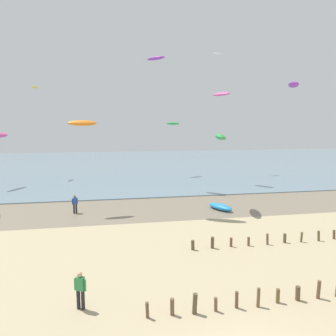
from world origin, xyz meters
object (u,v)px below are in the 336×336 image
at_px(kite_aloft_1, 82,123).
at_px(kite_aloft_3, 35,87).
at_px(grounded_kite, 220,207).
at_px(person_mid_beach, 75,204).
at_px(person_left_flank, 80,289).
at_px(kite_aloft_11, 221,94).
at_px(kite_aloft_6, 173,124).
at_px(kite_aloft_8, 218,54).
at_px(kite_aloft_0, 293,85).
at_px(kite_aloft_7, 220,137).
at_px(kite_aloft_10, 156,58).

xyz_separation_m(kite_aloft_1, kite_aloft_3, (-8.88, 22.47, 5.88)).
relative_size(grounded_kite, kite_aloft_1, 1.10).
bearing_deg(kite_aloft_3, grounded_kite, -128.07).
xyz_separation_m(person_mid_beach, kite_aloft_1, (0.84, 0.54, 7.42)).
xyz_separation_m(person_left_flank, kite_aloft_3, (-9.99, 38.91, 13.30)).
bearing_deg(kite_aloft_11, grounded_kite, -51.97).
height_order(grounded_kite, kite_aloft_3, kite_aloft_3).
bearing_deg(kite_aloft_6, kite_aloft_8, -10.15).
relative_size(kite_aloft_0, kite_aloft_6, 1.14).
bearing_deg(kite_aloft_3, person_left_flank, -155.44).
xyz_separation_m(grounded_kite, kite_aloft_11, (5.01, 13.98, 12.30)).
distance_m(grounded_kite, kite_aloft_3, 35.49).
distance_m(person_left_flank, kite_aloft_7, 20.02).
bearing_deg(person_mid_beach, kite_aloft_7, -3.77).
height_order(person_left_flank, kite_aloft_3, kite_aloft_3).
distance_m(person_left_flank, kite_aloft_10, 31.93).
distance_m(person_mid_beach, kite_aloft_1, 7.49).
distance_m(person_left_flank, kite_aloft_11, 35.10).
height_order(kite_aloft_1, kite_aloft_11, kite_aloft_11).
bearing_deg(kite_aloft_10, kite_aloft_7, 155.50).
xyz_separation_m(person_mid_beach, kite_aloft_11, (18.71, 12.64, 11.67)).
distance_m(person_left_flank, kite_aloft_6, 39.20).
relative_size(person_mid_beach, kite_aloft_6, 0.63).
height_order(kite_aloft_8, kite_aloft_10, kite_aloft_8).
xyz_separation_m(person_mid_beach, kite_aloft_0, (23.76, 3.28, 11.80)).
distance_m(kite_aloft_6, kite_aloft_11, 10.45).
relative_size(person_mid_beach, kite_aloft_1, 0.65).
relative_size(kite_aloft_1, kite_aloft_7, 0.78).
xyz_separation_m(kite_aloft_0, kite_aloft_1, (-22.91, -2.74, -4.38)).
relative_size(person_left_flank, kite_aloft_1, 0.65).
bearing_deg(kite_aloft_11, person_left_flank, -62.69).
xyz_separation_m(person_mid_beach, grounded_kite, (13.71, -1.34, -0.63)).
height_order(kite_aloft_7, kite_aloft_8, kite_aloft_8).
xyz_separation_m(kite_aloft_3, kite_aloft_10, (17.31, -12.10, 2.43)).
height_order(kite_aloft_1, kite_aloft_8, kite_aloft_8).
height_order(grounded_kite, kite_aloft_6, kite_aloft_6).
relative_size(kite_aloft_3, kite_aloft_8, 0.99).
bearing_deg(person_mid_beach, kite_aloft_1, 32.73).
distance_m(kite_aloft_0, kite_aloft_3, 37.45).
height_order(kite_aloft_3, kite_aloft_8, kite_aloft_8).
bearing_deg(kite_aloft_6, kite_aloft_10, -142.57).
xyz_separation_m(kite_aloft_10, kite_aloft_11, (9.44, 1.73, -4.05)).
relative_size(kite_aloft_7, kite_aloft_8, 1.66).
bearing_deg(kite_aloft_3, kite_aloft_11, -101.02).
bearing_deg(kite_aloft_7, kite_aloft_1, -78.70).
bearing_deg(kite_aloft_0, kite_aloft_1, 117.66).
distance_m(person_mid_beach, kite_aloft_0, 26.73).
bearing_deg(kite_aloft_1, grounded_kite, -14.69).
distance_m(kite_aloft_6, kite_aloft_8, 15.00).
xyz_separation_m(person_mid_beach, kite_aloft_6, (13.48, 20.76, 7.70)).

